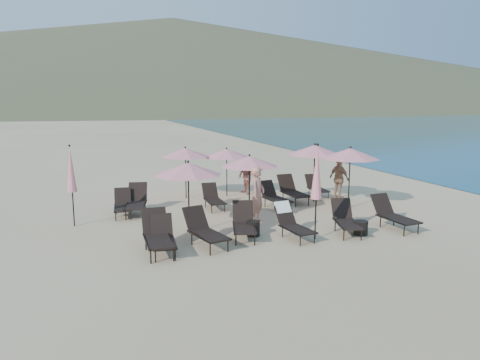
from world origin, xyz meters
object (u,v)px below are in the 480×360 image
object	(u,v)px
umbrella_open_3	(185,152)
umbrella_closed_0	(317,173)
lounger_5	(393,214)
umbrella_closed_1	(71,170)
lounger_7	(136,201)
umbrella_open_5	(315,150)
lounger_4	(346,219)
umbrella_open_4	(227,153)
lounger_9	(274,196)
lounger_10	(292,190)
beachgoer_b	(245,176)
lounger_0	(163,237)
lounger_3	(292,222)
umbrella_open_1	(249,161)
beachgoer_a	(257,195)
umbrella_open_0	(188,169)
lounger_2	(205,230)
umbrella_open_2	(350,153)
side_table_1	(361,228)
beachgoer_c	(339,178)
lounger_8	(213,198)
lounger_11	(316,187)
side_table_0	(253,228)
lounger_12	(244,222)
lounger_1	(157,234)
lounger_6	(123,204)

from	to	relation	value
umbrella_open_3	umbrella_closed_0	size ratio (longest dim) A/B	0.76
lounger_5	umbrella_closed_1	bearing A→B (deg)	155.62
lounger_7	umbrella_open_5	bearing A→B (deg)	10.47
lounger_4	umbrella_open_4	distance (m)	6.74
lounger_4	umbrella_open_4	world-z (taller)	umbrella_open_4
lounger_5	umbrella_open_4	bearing A→B (deg)	114.63
lounger_9	lounger_10	distance (m)	1.19
beachgoer_b	lounger_0	bearing A→B (deg)	-44.40
lounger_0	beachgoer_b	xyz separation A→B (m)	(4.73, 6.44, 0.34)
lounger_3	lounger_10	xyz separation A→B (m)	(2.10, 4.25, 0.01)
umbrella_open_1	umbrella_open_5	xyz separation A→B (m)	(3.20, 1.26, 0.14)
lounger_3	lounger_0	bearing A→B (deg)	174.36
lounger_0	umbrella_open_3	xyz separation A→B (m)	(2.15, 6.47, 1.46)
umbrella_closed_1	beachgoer_a	size ratio (longest dim) A/B	1.41
lounger_5	umbrella_open_0	size ratio (longest dim) A/B	0.78
lounger_2	lounger_3	bearing A→B (deg)	-14.93
lounger_10	umbrella_open_0	bearing A→B (deg)	-150.78
lounger_3	umbrella_open_2	size ratio (longest dim) A/B	0.70
lounger_0	side_table_1	size ratio (longest dim) A/B	3.78
lounger_7	beachgoer_c	xyz separation A→B (m)	(8.04, -0.27, 0.37)
lounger_8	beachgoer_a	bearing A→B (deg)	-69.47
umbrella_open_2	lounger_5	bearing A→B (deg)	-93.78
lounger_5	lounger_11	distance (m)	5.16
lounger_0	side_table_0	xyz separation A→B (m)	(2.80, 0.59, -0.19)
lounger_12	lounger_1	bearing A→B (deg)	-152.59
lounger_8	side_table_0	bearing A→B (deg)	-86.05
lounger_8	lounger_10	size ratio (longest dim) A/B	0.87
side_table_0	beachgoer_b	xyz separation A→B (m)	(1.93, 5.85, 0.53)
lounger_3	lounger_6	size ratio (longest dim) A/B	1.02
lounger_10	beachgoer_b	distance (m)	2.45
lounger_9	side_table_0	world-z (taller)	lounger_9
lounger_8	beachgoer_a	size ratio (longest dim) A/B	0.82
lounger_3	lounger_6	xyz separation A→B (m)	(-4.40, 4.33, -0.05)
lounger_11	beachgoer_b	size ratio (longest dim) A/B	0.99
umbrella_open_3	umbrella_open_4	distance (m)	1.71
lounger_1	umbrella_open_4	bearing A→B (deg)	59.85
lounger_12	umbrella_open_0	world-z (taller)	umbrella_open_0
lounger_3	umbrella_closed_1	xyz separation A→B (m)	(-6.02, 3.48, 1.36)
umbrella_open_0	umbrella_open_3	distance (m)	5.05
lounger_1	umbrella_open_5	distance (m)	8.13
umbrella_open_2	umbrella_open_0	bearing A→B (deg)	-169.88
lounger_8	side_table_0	xyz separation A→B (m)	(0.12, -3.76, -0.18)
lounger_0	lounger_3	xyz separation A→B (m)	(3.82, 0.06, 0.04)
lounger_5	umbrella_open_3	bearing A→B (deg)	124.47
umbrella_closed_1	umbrella_open_2	bearing A→B (deg)	-5.21
lounger_2	beachgoer_a	bearing A→B (deg)	25.26
umbrella_closed_1	beachgoer_a	bearing A→B (deg)	-15.75
umbrella_open_3	umbrella_closed_1	bearing A→B (deg)	-146.13
umbrella_open_1	umbrella_open_4	bearing A→B (deg)	84.84
lounger_5	lounger_11	world-z (taller)	lounger_5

